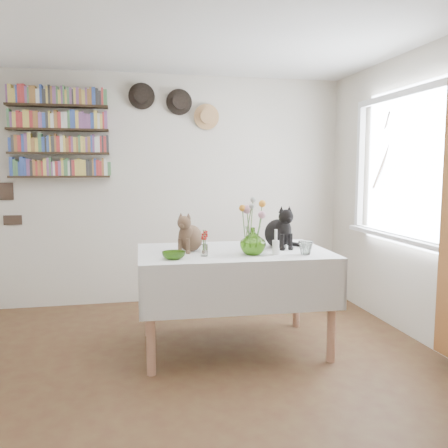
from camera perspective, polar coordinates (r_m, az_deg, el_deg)
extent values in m
cube|color=brown|center=(3.40, -3.16, -19.48)|extent=(4.04, 4.54, 0.04)
cube|color=beige|center=(5.32, -6.99, 4.12)|extent=(4.04, 0.04, 2.54)
cube|color=beige|center=(0.91, 18.91, -8.15)|extent=(4.04, 0.04, 2.54)
cube|color=white|center=(4.53, 20.63, 6.49)|extent=(0.01, 1.40, 1.20)
cube|color=white|center=(4.58, 20.96, 14.39)|extent=(0.06, 1.52, 0.06)
cube|color=white|center=(4.57, 20.31, -1.43)|extent=(0.06, 1.52, 0.06)
cube|color=white|center=(5.16, 16.25, 6.61)|extent=(0.06, 0.06, 1.20)
cube|color=white|center=(4.55, 19.99, -1.45)|extent=(0.12, 1.50, 0.04)
cube|color=white|center=(3.86, 1.15, -3.68)|extent=(1.56, 1.03, 0.07)
cylinder|color=tan|center=(3.49, -8.82, -11.82)|extent=(0.07, 0.07, 0.75)
cylinder|color=tan|center=(3.77, 12.84, -10.50)|extent=(0.07, 0.07, 0.75)
cylinder|color=tan|center=(4.28, -9.10, -8.36)|extent=(0.07, 0.07, 0.75)
cylinder|color=tan|center=(4.51, 8.72, -7.56)|extent=(0.07, 0.07, 0.75)
imported|color=#73B531|center=(3.66, 3.49, -2.06)|extent=(0.26, 0.26, 0.21)
imported|color=#73B531|center=(3.51, -6.07, -3.77)|extent=(0.19, 0.19, 0.05)
imported|color=white|center=(3.71, 9.79, -2.84)|extent=(0.13, 0.13, 0.11)
cylinder|color=white|center=(3.69, 6.24, -2.82)|extent=(0.05, 0.05, 0.11)
cylinder|color=white|center=(3.68, 6.26, -1.32)|extent=(0.02, 0.02, 0.09)
cylinder|color=white|center=(3.61, -2.39, -3.16)|extent=(0.06, 0.06, 0.09)
cone|color=white|center=(3.97, 7.34, -2.40)|extent=(0.06, 0.06, 0.08)
sphere|color=beige|center=(3.96, 7.35, -1.67)|extent=(0.03, 0.03, 0.03)
cylinder|color=#4C7233|center=(3.65, 3.01, -0.58)|extent=(0.01, 0.01, 0.30)
sphere|color=#C38494|center=(3.64, 3.02, 1.76)|extent=(0.07, 0.07, 0.07)
cylinder|color=#4C7233|center=(3.65, 4.19, -0.92)|extent=(0.01, 0.01, 0.26)
sphere|color=#C38494|center=(3.63, 4.21, 1.11)|extent=(0.06, 0.06, 0.06)
cylinder|color=#4C7233|center=(3.69, 4.28, -0.20)|extent=(0.01, 0.01, 0.34)
sphere|color=orange|center=(3.68, 4.30, 2.43)|extent=(0.06, 0.06, 0.06)
cylinder|color=#4C7233|center=(3.67, 2.44, -0.46)|extent=(0.01, 0.01, 0.31)
sphere|color=orange|center=(3.66, 2.45, 1.95)|extent=(0.05, 0.05, 0.05)
cylinder|color=#4C7233|center=(3.69, 3.30, 0.04)|extent=(0.01, 0.01, 0.37)
sphere|color=#999E93|center=(3.68, 3.32, 2.91)|extent=(0.04, 0.04, 0.04)
cylinder|color=#4C7233|center=(3.61, 2.87, -0.43)|extent=(0.01, 0.01, 0.33)
sphere|color=#999E93|center=(3.59, 2.88, 2.18)|extent=(0.04, 0.04, 0.04)
cube|color=black|center=(5.22, -19.07, 5.41)|extent=(1.00, 0.16, 0.02)
cube|color=black|center=(5.23, -19.17, 8.04)|extent=(1.00, 0.16, 0.02)
cube|color=black|center=(5.24, -19.28, 10.66)|extent=(1.00, 0.16, 0.02)
cube|color=black|center=(5.26, -19.38, 13.27)|extent=(1.00, 0.16, 0.02)
cylinder|color=black|center=(5.29, -9.88, 14.91)|extent=(0.28, 0.02, 0.28)
cylinder|color=black|center=(5.25, -9.87, 14.98)|extent=(0.16, 0.08, 0.16)
cylinder|color=black|center=(5.32, -5.42, 14.40)|extent=(0.28, 0.02, 0.28)
cylinder|color=black|center=(5.28, -5.37, 14.46)|extent=(0.16, 0.08, 0.16)
cylinder|color=tan|center=(5.34, -2.12, 12.77)|extent=(0.28, 0.02, 0.28)
cylinder|color=tan|center=(5.30, -2.05, 12.81)|extent=(0.16, 0.08, 0.16)
cube|color=#38281E|center=(5.39, -24.74, 3.60)|extent=(0.14, 0.02, 0.18)
cube|color=#38281E|center=(5.40, -24.07, 0.44)|extent=(0.18, 0.02, 0.10)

